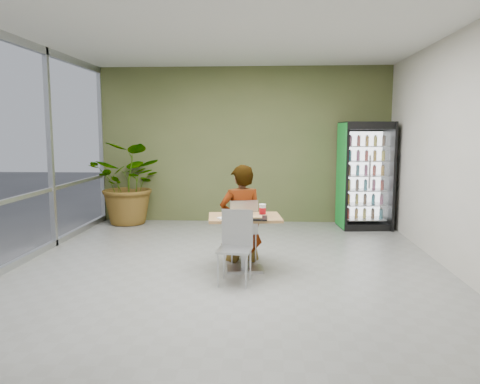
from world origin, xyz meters
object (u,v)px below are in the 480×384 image
chair_near (236,240)px  dining_table (245,232)px  seated_woman (241,223)px  soda_cup (263,210)px  potted_plant (131,183)px  beverage_fridge (365,176)px  cafeteria_tray (252,218)px  chair_far (243,225)px

chair_near → dining_table: bearing=86.6°
dining_table → seated_woman: (-0.07, 0.47, 0.02)m
soda_cup → potted_plant: (-2.73, 3.10, 0.01)m
soda_cup → seated_woman: bearing=123.9°
seated_woman → beverage_fridge: beverage_fridge is taller
cafeteria_tray → beverage_fridge: size_ratio=0.19×
cafeteria_tray → potted_plant: (-2.59, 3.31, 0.07)m
seated_woman → potted_plant: potted_plant is taller
dining_table → potted_plant: 3.99m
chair_far → soda_cup: bearing=109.3°
dining_table → cafeteria_tray: size_ratio=2.57×
chair_far → soda_cup: soda_cup is taller
seated_woman → beverage_fridge: (2.27, 2.51, 0.48)m
soda_cup → dining_table: bearing=-179.4°
beverage_fridge → cafeteria_tray: bearing=-128.5°
dining_table → beverage_fridge: beverage_fridge is taller
seated_woman → beverage_fridge: bearing=-147.0°
dining_table → cafeteria_tray: 0.32m
chair_near → potted_plant: 4.33m
dining_table → chair_far: size_ratio=1.13×
soda_cup → potted_plant: size_ratio=0.10×
seated_woman → potted_plant: 3.58m
chair_far → beverage_fridge: 3.44m
cafeteria_tray → chair_far: bearing=103.5°
beverage_fridge → potted_plant: bearing=173.2°
chair_near → chair_far: bearing=94.4°
seated_woman → potted_plant: size_ratio=1.03×
dining_table → chair_near: (-0.08, -0.48, -0.01)m
chair_far → potted_plant: size_ratio=0.55×
dining_table → chair_near: size_ratio=1.14×
chair_far → cafeteria_tray: bearing=88.5°
soda_cup → cafeteria_tray: bearing=-123.6°
dining_table → chair_far: bearing=96.7°
dining_table → chair_far: chair_far is taller
seated_woman → soda_cup: seated_woman is taller
cafeteria_tray → beverage_fridge: (2.09, 3.19, 0.27)m
chair_near → beverage_fridge: (2.28, 3.47, 0.50)m
soda_cup → cafeteria_tray: size_ratio=0.41×
chair_far → beverage_fridge: size_ratio=0.44×
dining_table → cafeteria_tray: bearing=-63.5°
dining_table → soda_cup: size_ratio=6.23×
chair_far → cafeteria_tray: (0.15, -0.64, 0.23)m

